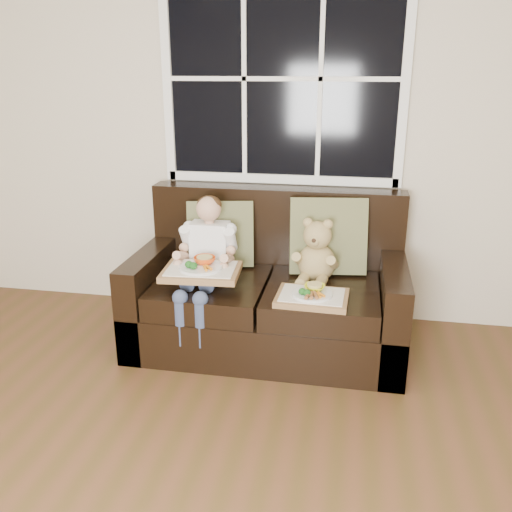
% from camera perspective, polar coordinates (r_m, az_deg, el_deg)
% --- Properties ---
extents(room_walls, '(4.52, 5.02, 2.71)m').
position_cam_1_polar(room_walls, '(1.40, -20.88, 12.91)').
color(room_walls, beige).
rests_on(room_walls, ground).
extents(window_back, '(1.62, 0.04, 1.37)m').
position_cam_1_polar(window_back, '(3.71, 2.78, 18.14)').
color(window_back, black).
rests_on(window_back, room_walls).
extents(loveseat, '(1.70, 0.92, 0.96)m').
position_cam_1_polar(loveseat, '(3.54, 1.40, -4.24)').
color(loveseat, black).
rests_on(loveseat, ground).
extents(pillow_left, '(0.47, 0.29, 0.45)m').
position_cam_1_polar(pillow_left, '(3.63, -3.75, 2.35)').
color(pillow_left, '#696841').
rests_on(pillow_left, loveseat).
extents(pillow_right, '(0.52, 0.29, 0.50)m').
position_cam_1_polar(pillow_right, '(3.52, 7.57, 2.13)').
color(pillow_right, '#696841').
rests_on(pillow_right, loveseat).
extents(child, '(0.35, 0.58, 0.79)m').
position_cam_1_polar(child, '(3.40, -5.27, 0.41)').
color(child, white).
rests_on(child, loveseat).
extents(teddy_bear, '(0.26, 0.32, 0.42)m').
position_cam_1_polar(teddy_bear, '(3.39, 6.41, 0.11)').
color(teddy_bear, tan).
rests_on(teddy_bear, loveseat).
extents(tray_left, '(0.48, 0.38, 0.10)m').
position_cam_1_polar(tray_left, '(3.25, -5.76, -1.44)').
color(tray_left, '#906541').
rests_on(tray_left, child).
extents(tray_right, '(0.42, 0.33, 0.09)m').
position_cam_1_polar(tray_right, '(3.13, 5.93, -4.22)').
color(tray_right, '#906541').
rests_on(tray_right, loveseat).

